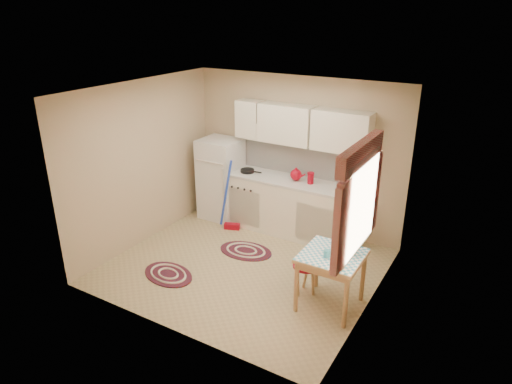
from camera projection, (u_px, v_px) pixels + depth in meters
room_shell at (263, 157)px, 6.06m from camera, size 3.64×3.60×2.52m
fridge at (221, 179)px, 7.87m from camera, size 0.65×0.60×1.40m
broom at (231, 196)px, 7.41m from camera, size 0.30×0.21×1.20m
base_cabinets at (284, 206)px, 7.43m from camera, size 2.25×0.60×0.88m
countertop at (285, 180)px, 7.26m from camera, size 2.27×0.62×0.04m
frying_pan at (247, 171)px, 7.52m from camera, size 0.25×0.25×0.05m
red_kettle at (296, 175)px, 7.13m from camera, size 0.21×0.19×0.20m
red_canister at (311, 179)px, 7.02m from camera, size 0.12×0.12×0.16m
table at (330, 280)px, 5.56m from camera, size 0.72×0.72×0.72m
stool at (306, 279)px, 5.86m from camera, size 0.45×0.45×0.42m
coffee_pot at (352, 243)px, 5.37m from camera, size 0.17×0.15×0.30m
mug at (327, 254)px, 5.34m from camera, size 0.10×0.10×0.10m
rug_center at (246, 251)px, 6.94m from camera, size 0.87×0.62×0.02m
rug_left at (168, 274)px, 6.33m from camera, size 0.89×0.68×0.02m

